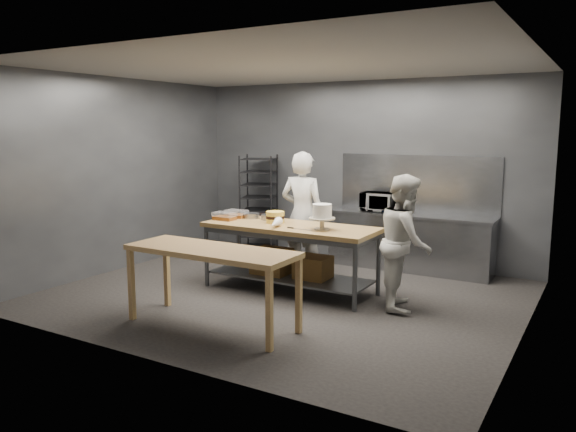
{
  "coord_description": "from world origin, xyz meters",
  "views": [
    {
      "loc": [
        3.73,
        -6.28,
        2.22
      ],
      "look_at": [
        -0.04,
        0.17,
        1.05
      ],
      "focal_mm": 35.0,
      "sensor_mm": 36.0,
      "label": 1
    }
  ],
  "objects_px": {
    "microwave": "(379,202)",
    "near_counter": "(211,256)",
    "work_table": "(289,250)",
    "frosted_cake_stand": "(322,213)",
    "layer_cake": "(275,217)",
    "speed_rack": "(259,205)",
    "chef_right": "(405,242)",
    "chef_behind": "(303,215)"
  },
  "relations": [
    {
      "from": "chef_right",
      "to": "frosted_cake_stand",
      "type": "height_order",
      "value": "chef_right"
    },
    {
      "from": "speed_rack",
      "to": "chef_behind",
      "type": "relative_size",
      "value": 0.93
    },
    {
      "from": "work_table",
      "to": "near_counter",
      "type": "distance_m",
      "value": 1.68
    },
    {
      "from": "frosted_cake_stand",
      "to": "speed_rack",
      "type": "bearing_deg",
      "value": 138.91
    },
    {
      "from": "layer_cake",
      "to": "work_table",
      "type": "bearing_deg",
      "value": -10.67
    },
    {
      "from": "microwave",
      "to": "frosted_cake_stand",
      "type": "height_order",
      "value": "frosted_cake_stand"
    },
    {
      "from": "work_table",
      "to": "microwave",
      "type": "xyz_separation_m",
      "value": [
        0.53,
        1.96,
        0.48
      ]
    },
    {
      "from": "chef_right",
      "to": "layer_cake",
      "type": "distance_m",
      "value": 1.87
    },
    {
      "from": "chef_right",
      "to": "microwave",
      "type": "bearing_deg",
      "value": 11.48
    },
    {
      "from": "frosted_cake_stand",
      "to": "chef_behind",
      "type": "bearing_deg",
      "value": 131.43
    },
    {
      "from": "microwave",
      "to": "chef_behind",
      "type": "bearing_deg",
      "value": -121.63
    },
    {
      "from": "microwave",
      "to": "frosted_cake_stand",
      "type": "bearing_deg",
      "value": -89.35
    },
    {
      "from": "frosted_cake_stand",
      "to": "near_counter",
      "type": "bearing_deg",
      "value": -110.84
    },
    {
      "from": "near_counter",
      "to": "work_table",
      "type": "bearing_deg",
      "value": 88.6
    },
    {
      "from": "microwave",
      "to": "near_counter",
      "type": "bearing_deg",
      "value": -98.91
    },
    {
      "from": "microwave",
      "to": "layer_cake",
      "type": "height_order",
      "value": "microwave"
    },
    {
      "from": "microwave",
      "to": "layer_cake",
      "type": "relative_size",
      "value": 2.13
    },
    {
      "from": "near_counter",
      "to": "frosted_cake_stand",
      "type": "bearing_deg",
      "value": 69.16
    },
    {
      "from": "speed_rack",
      "to": "microwave",
      "type": "distance_m",
      "value": 2.26
    },
    {
      "from": "near_counter",
      "to": "layer_cake",
      "type": "bearing_deg",
      "value": 97.25
    },
    {
      "from": "work_table",
      "to": "chef_behind",
      "type": "distance_m",
      "value": 0.87
    },
    {
      "from": "near_counter",
      "to": "speed_rack",
      "type": "height_order",
      "value": "speed_rack"
    },
    {
      "from": "work_table",
      "to": "layer_cake",
      "type": "xyz_separation_m",
      "value": [
        -0.26,
        0.05,
        0.43
      ]
    },
    {
      "from": "microwave",
      "to": "frosted_cake_stand",
      "type": "distance_m",
      "value": 2.07
    },
    {
      "from": "work_table",
      "to": "frosted_cake_stand",
      "type": "distance_m",
      "value": 0.79
    },
    {
      "from": "speed_rack",
      "to": "chef_behind",
      "type": "distance_m",
      "value": 1.89
    },
    {
      "from": "speed_rack",
      "to": "chef_behind",
      "type": "bearing_deg",
      "value": -36.51
    },
    {
      "from": "work_table",
      "to": "chef_behind",
      "type": "bearing_deg",
      "value": 105.73
    },
    {
      "from": "chef_behind",
      "to": "layer_cake",
      "type": "distance_m",
      "value": 0.71
    },
    {
      "from": "chef_behind",
      "to": "layer_cake",
      "type": "relative_size",
      "value": 7.4
    },
    {
      "from": "work_table",
      "to": "layer_cake",
      "type": "height_order",
      "value": "layer_cake"
    },
    {
      "from": "chef_right",
      "to": "layer_cake",
      "type": "xyz_separation_m",
      "value": [
        -1.86,
        -0.04,
        0.16
      ]
    },
    {
      "from": "work_table",
      "to": "speed_rack",
      "type": "xyz_separation_m",
      "value": [
        -1.73,
        1.88,
        0.28
      ]
    },
    {
      "from": "near_counter",
      "to": "speed_rack",
      "type": "relative_size",
      "value": 1.14
    },
    {
      "from": "chef_behind",
      "to": "frosted_cake_stand",
      "type": "relative_size",
      "value": 5.55
    },
    {
      "from": "chef_right",
      "to": "chef_behind",
      "type": "bearing_deg",
      "value": 51.37
    },
    {
      "from": "chef_behind",
      "to": "frosted_cake_stand",
      "type": "height_order",
      "value": "chef_behind"
    },
    {
      "from": "work_table",
      "to": "microwave",
      "type": "distance_m",
      "value": 2.08
    },
    {
      "from": "chef_behind",
      "to": "chef_right",
      "type": "relative_size",
      "value": 1.13
    },
    {
      "from": "microwave",
      "to": "frosted_cake_stand",
      "type": "relative_size",
      "value": 1.59
    },
    {
      "from": "near_counter",
      "to": "layer_cake",
      "type": "distance_m",
      "value": 1.73
    },
    {
      "from": "layer_cake",
      "to": "chef_behind",
      "type": "bearing_deg",
      "value": 86.34
    }
  ]
}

